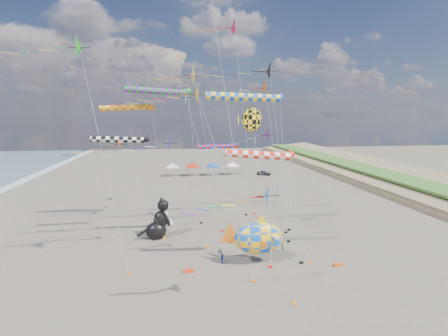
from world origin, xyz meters
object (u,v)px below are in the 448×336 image
fish_inflatable (258,238)px  child_green (282,247)px  cat_inflatable (158,218)px  parked_car (264,173)px  child_blue (222,258)px  person_adult (220,248)px

fish_inflatable → child_green: size_ratio=6.62×
cat_inflatable → fish_inflatable: size_ratio=0.75×
fish_inflatable → parked_car: size_ratio=1.94×
cat_inflatable → child_green: bearing=-38.9°
child_blue → parked_car: parked_car is taller
cat_inflatable → person_adult: 9.60m
fish_inflatable → person_adult: bearing=143.7°
cat_inflatable → child_green: 15.30m
cat_inflatable → child_green: (13.74, -6.41, -2.04)m
child_blue → person_adult: bearing=27.3°
fish_inflatable → parked_car: (14.34, 51.08, -2.17)m
person_adult → cat_inflatable: bearing=115.5°
person_adult → fish_inflatable: bearing=-56.3°
cat_inflatable → fish_inflatable: fish_inflatable is taller
child_green → child_blue: size_ratio=0.97×
fish_inflatable → parked_car: fish_inflatable is taller
child_blue → cat_inflatable: bearing=67.7°
person_adult → child_green: size_ratio=1.72×
cat_inflatable → child_blue: cat_inflatable is taller
person_adult → child_blue: 1.90m
fish_inflatable → child_blue: bearing=168.9°
fish_inflatable → parked_car: 53.10m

